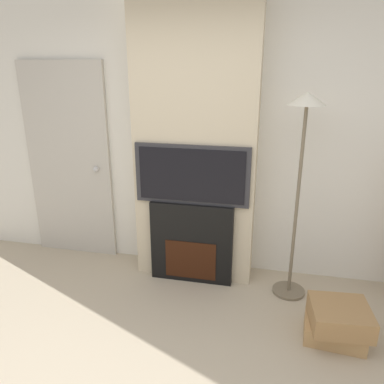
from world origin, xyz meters
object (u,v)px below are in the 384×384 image
fireplace (192,242)px  box_stack (337,322)px  television (192,175)px  floor_lamp (302,150)px

fireplace → box_stack: 1.45m
fireplace → television: (0.00, -0.00, 0.69)m
television → floor_lamp: (0.95, -0.04, 0.29)m
box_stack → fireplace: bearing=154.2°
television → floor_lamp: 0.99m
television → box_stack: television is taller
floor_lamp → box_stack: bearing=-59.6°
fireplace → floor_lamp: floor_lamp is taller
fireplace → floor_lamp: (0.95, -0.04, 0.98)m
fireplace → box_stack: fireplace is taller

